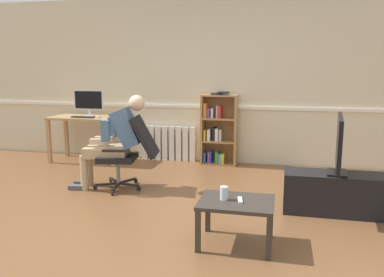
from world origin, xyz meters
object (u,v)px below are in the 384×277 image
office_chair (130,150)px  coffee_table (236,207)px  drinking_glass (224,193)px  spare_remote (240,200)px  bookshelf (218,131)px  radiator (169,143)px  person_seated (115,139)px  computer_mouse (98,117)px  keyboard (84,117)px  tv_stand (336,193)px  imac_monitor (89,101)px  tv_screen (339,144)px  computer_desk (88,123)px

office_chair → coffee_table: bearing=39.6°
drinking_glass → spare_remote: size_ratio=0.80×
bookshelf → coffee_table: bearing=-77.4°
radiator → office_chair: office_chair is taller
bookshelf → office_chair: (-0.88, -1.57, -0.04)m
bookshelf → person_seated: (-1.07, -1.60, 0.10)m
coffee_table → spare_remote: (0.03, -0.01, 0.07)m
computer_mouse → bookshelf: bookshelf is taller
computer_mouse → drinking_glass: (2.44, -2.51, -0.30)m
keyboard → spare_remote: keyboard is taller
spare_remote → tv_stand: bearing=-141.5°
keyboard → office_chair: office_chair is taller
imac_monitor → tv_screen: imac_monitor is taller
tv_stand → tv_screen: size_ratio=1.20×
computer_mouse → radiator: computer_mouse is taller
computer_mouse → spare_remote: computer_mouse is taller
computer_mouse → office_chair: (1.02, -1.17, -0.25)m
office_chair → computer_mouse: bearing=-148.2°
computer_desk → tv_stand: bearing=-23.1°
computer_desk → keyboard: 0.19m
office_chair → person_seated: bearing=-90.0°
bookshelf → drinking_glass: 2.96m
keyboard → office_chair: (1.26, -1.15, -0.25)m
tv_stand → computer_mouse: bearing=157.1°
imac_monitor → coffee_table: bearing=-43.9°
keyboard → computer_desk: bearing=95.0°
computer_desk → bookshelf: 2.17m
bookshelf → tv_stand: bookshelf is taller
tv_stand → radiator: bearing=141.1°
imac_monitor → office_chair: bearing=-47.0°
imac_monitor → radiator: (1.29, 0.31, -0.72)m
keyboard → computer_mouse: bearing=4.7°
bookshelf → computer_desk: bearing=-172.4°
keyboard → person_seated: 1.59m
computer_mouse → drinking_glass: computer_mouse is taller
tv_screen → coffee_table: 1.46m
person_seated → spare_remote: 2.21m
imac_monitor → drinking_glass: imac_monitor is taller
person_seated → coffee_table: bearing=43.5°
computer_mouse → spare_remote: size_ratio=0.67×
radiator → drinking_glass: 3.33m
keyboard → drinking_glass: size_ratio=3.32×
office_chair → spare_remote: size_ratio=6.36×
keyboard → office_chair: bearing=-42.3°
bookshelf → office_chair: 1.80m
computer_desk → office_chair: bearing=-45.4°
coffee_table → computer_desk: bearing=136.9°
bookshelf → drinking_glass: bookshelf is taller
imac_monitor → person_seated: bearing=-52.2°
keyboard → radiator: bearing=22.5°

